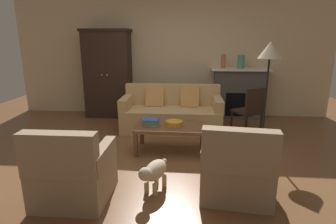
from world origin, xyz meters
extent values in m
plane|color=brown|center=(0.00, 0.00, 0.00)|extent=(9.60, 9.60, 0.00)
cube|color=beige|center=(0.00, 2.55, 1.40)|extent=(7.20, 0.10, 2.80)
cube|color=#4C4947|center=(1.55, 2.30, 0.54)|extent=(1.10, 0.36, 1.08)
cube|color=black|center=(1.55, 2.12, 0.34)|extent=(0.60, 0.01, 0.52)
cube|color=white|center=(1.55, 2.28, 1.10)|extent=(1.26, 0.48, 0.04)
cube|color=black|center=(-1.40, 2.22, 0.95)|extent=(1.00, 0.52, 1.90)
cube|color=black|center=(-1.40, 2.22, 1.93)|extent=(1.06, 0.55, 0.06)
sphere|color=#ADAFB5|center=(-1.46, 1.95, 0.99)|extent=(0.04, 0.04, 0.04)
sphere|color=#ADAFB5|center=(-1.34, 1.95, 0.99)|extent=(0.04, 0.04, 0.04)
cube|color=tan|center=(0.11, 1.27, 0.22)|extent=(1.91, 0.86, 0.44)
cube|color=tan|center=(0.11, 1.61, 0.65)|extent=(1.90, 0.20, 0.42)
cube|color=tan|center=(-0.77, 1.27, 0.55)|extent=(0.17, 0.80, 0.22)
cube|color=tan|center=(0.99, 1.28, 0.55)|extent=(0.17, 0.80, 0.22)
cube|color=tan|center=(-0.24, 1.47, 0.61)|extent=(0.36, 0.19, 0.37)
cube|color=tan|center=(0.46, 1.48, 0.61)|extent=(0.36, 0.19, 0.37)
cube|color=brown|center=(0.17, 0.23, 0.39)|extent=(1.10, 0.60, 0.05)
cube|color=brown|center=(-0.34, -0.03, 0.18)|extent=(0.06, 0.06, 0.37)
cube|color=brown|center=(0.68, -0.03, 0.18)|extent=(0.06, 0.06, 0.37)
cube|color=brown|center=(-0.34, 0.49, 0.18)|extent=(0.06, 0.06, 0.37)
cube|color=brown|center=(0.68, 0.49, 0.18)|extent=(0.06, 0.06, 0.37)
cylinder|color=orange|center=(0.23, 0.23, 0.46)|extent=(0.26, 0.26, 0.08)
cube|color=gray|center=(-0.13, 0.20, 0.44)|extent=(0.25, 0.19, 0.03)
cube|color=#427A4C|center=(-0.14, 0.20, 0.48)|extent=(0.25, 0.18, 0.04)
cube|color=#38569E|center=(-0.14, 0.20, 0.51)|extent=(0.24, 0.17, 0.04)
cylinder|color=#A86042|center=(1.17, 2.28, 1.27)|extent=(0.10, 0.10, 0.30)
cylinder|color=slate|center=(1.55, 2.28, 1.26)|extent=(0.15, 0.15, 0.29)
cube|color=#997F60|center=(-0.79, -1.20, 0.21)|extent=(0.77, 0.77, 0.42)
cube|color=#997F60|center=(-0.78, -1.51, 0.65)|extent=(0.76, 0.17, 0.46)
cube|color=#997F60|center=(-0.46, -1.20, 0.52)|extent=(0.13, 0.70, 0.20)
cube|color=#997F60|center=(-1.12, -1.20, 0.52)|extent=(0.13, 0.70, 0.20)
cube|color=#997F60|center=(1.01, -0.96, 0.21)|extent=(0.84, 0.84, 0.42)
cube|color=#997F60|center=(0.98, -1.26, 0.65)|extent=(0.77, 0.24, 0.46)
cube|color=#997F60|center=(1.34, -0.99, 0.52)|extent=(0.20, 0.71, 0.20)
cube|color=#997F60|center=(0.69, -0.92, 0.52)|extent=(0.20, 0.71, 0.20)
cube|color=black|center=(1.53, 1.19, 0.43)|extent=(0.60, 0.60, 0.04)
cylinder|color=black|center=(1.60, 1.45, 0.21)|extent=(0.04, 0.04, 0.41)
cylinder|color=black|center=(1.27, 1.26, 0.21)|extent=(0.04, 0.04, 0.41)
cylinder|color=black|center=(1.79, 1.13, 0.21)|extent=(0.04, 0.04, 0.41)
cylinder|color=black|center=(1.47, 0.93, 0.21)|extent=(0.04, 0.04, 0.41)
cube|color=black|center=(1.63, 1.02, 0.68)|extent=(0.40, 0.26, 0.45)
cylinder|color=black|center=(1.68, 0.55, 0.01)|extent=(0.26, 0.26, 0.02)
cylinder|color=black|center=(1.68, 0.55, 0.73)|extent=(0.03, 0.03, 1.47)
cone|color=beige|center=(1.68, 0.55, 1.58)|extent=(0.36, 0.36, 0.26)
ellipsoid|color=beige|center=(0.09, -0.96, 0.25)|extent=(0.33, 0.45, 0.22)
sphere|color=beige|center=(0.00, -1.18, 0.31)|extent=(0.15, 0.15, 0.15)
cylinder|color=beige|center=(0.09, -1.09, 0.07)|extent=(0.06, 0.06, 0.14)
cylinder|color=beige|center=(-0.01, -1.05, 0.07)|extent=(0.06, 0.06, 0.14)
cylinder|color=beige|center=(0.18, -0.87, 0.07)|extent=(0.06, 0.06, 0.14)
cylinder|color=beige|center=(0.08, -0.83, 0.07)|extent=(0.06, 0.06, 0.14)
sphere|color=beige|center=(0.17, -0.74, 0.27)|extent=(0.06, 0.06, 0.06)
camera|label=1|loc=(0.48, -3.88, 1.74)|focal=29.36mm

